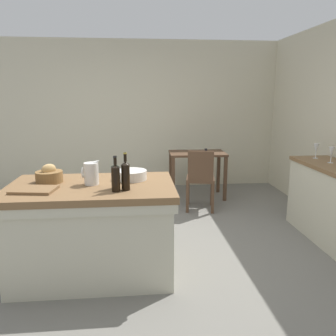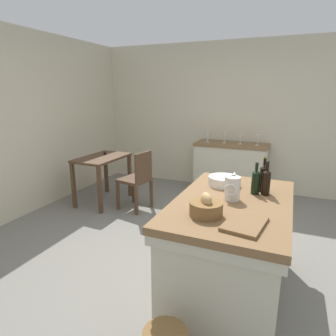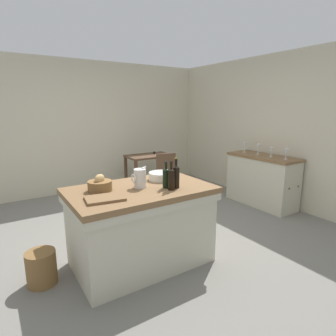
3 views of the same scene
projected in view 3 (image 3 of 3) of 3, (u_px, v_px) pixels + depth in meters
name	position (u px, v px, depth m)	size (l,w,h in m)	color
ground_plane	(150.00, 235.00, 3.78)	(6.76, 6.76, 0.00)	slate
wall_back	(86.00, 127.00, 5.62)	(5.32, 0.12, 2.60)	beige
wall_right	(278.00, 130.00, 4.88)	(0.12, 5.20, 2.60)	beige
island_table	(141.00, 223.00, 3.02)	(1.50, 0.93, 0.87)	brown
side_cabinet	(262.00, 180.00, 4.88)	(0.52, 1.25, 0.88)	brown
writing_desk	(149.00, 161.00, 5.64)	(0.91, 0.58, 0.80)	#513826
wooden_chair	(164.00, 175.00, 5.08)	(0.47, 0.47, 0.90)	#513826
pitcher	(140.00, 178.00, 2.93)	(0.17, 0.13, 0.24)	silver
wash_bowl	(161.00, 176.00, 3.25)	(0.29, 0.29, 0.09)	silver
bread_basket	(100.00, 185.00, 2.82)	(0.24, 0.24, 0.17)	brown
cutting_board	(105.00, 198.00, 2.56)	(0.35, 0.24, 0.02)	brown
wine_bottle_dark	(176.00, 176.00, 2.91)	(0.07, 0.07, 0.33)	black
wine_bottle_amber	(166.00, 177.00, 2.91)	(0.07, 0.07, 0.29)	black
wine_bottle_green	(171.00, 178.00, 2.84)	(0.07, 0.07, 0.30)	black
wine_glass_far_left	(286.00, 152.00, 4.41)	(0.07, 0.07, 0.18)	white
wine_glass_left	(271.00, 150.00, 4.65)	(0.07, 0.07, 0.16)	white
wine_glass_middle	(258.00, 147.00, 4.87)	(0.07, 0.07, 0.19)	white
wine_glass_right	(244.00, 145.00, 5.10)	(0.07, 0.07, 0.19)	white
wicker_hamper	(41.00, 268.00, 2.71)	(0.28, 0.28, 0.34)	brown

